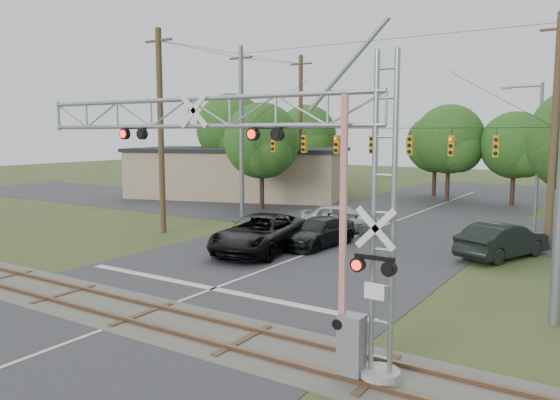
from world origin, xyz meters
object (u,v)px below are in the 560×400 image
Objects in this scene: pickup_black at (260,234)px; car_dark at (318,232)px; crossing_gantry at (254,174)px; traffic_signal_span at (387,136)px; streetlight at (536,149)px; sedan_silver at (341,218)px; commercial_building at (239,172)px.

car_dark is (1.72, 2.72, -0.18)m from pickup_black.
traffic_signal_span is (-3.77, 18.36, 0.87)m from crossing_gantry.
streetlight is (8.49, 10.64, 4.10)m from car_dark.
pickup_black is 1.38× the size of sedan_silver.
pickup_black is 3.22m from car_dark.
traffic_signal_span is 2.24× the size of streetlight.
crossing_gantry is 18.77m from traffic_signal_span.
pickup_black is 23.62m from commercial_building.
traffic_signal_span reaches higher than sedan_silver.
pickup_black reaches higher than sedan_silver.
crossing_gantry is 18.59m from sedan_silver.
commercial_building reaches higher than car_dark.
crossing_gantry is at bearing -174.08° from sedan_silver.
streetlight is at bearing 81.83° from crossing_gantry.
sedan_silver is at bearing -151.42° from traffic_signal_span.
sedan_silver is 11.96m from streetlight.
streetlight is at bearing -69.54° from sedan_silver.
commercial_building is (-18.07, 9.89, -3.40)m from traffic_signal_span.
sedan_silver is at bearing -52.88° from commercial_building.
car_dark is at bearing 177.95° from sedan_silver.
crossing_gantry is at bearing -98.17° from streetlight.
sedan_silver is 0.55× the size of streetlight.
sedan_silver is at bearing 74.44° from pickup_black.
streetlight is at bearing 43.84° from pickup_black.
commercial_building reaches higher than pickup_black.
pickup_black is 7.14m from sedan_silver.
crossing_gantry is at bearing -64.59° from pickup_black.
commercial_building is at bearing 41.61° from sedan_silver.
crossing_gantry is 0.63× the size of traffic_signal_span.
commercial_building is at bearing 142.78° from car_dark.
crossing_gantry is 2.41× the size of car_dark.
sedan_silver is at bearing -146.17° from streetlight.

